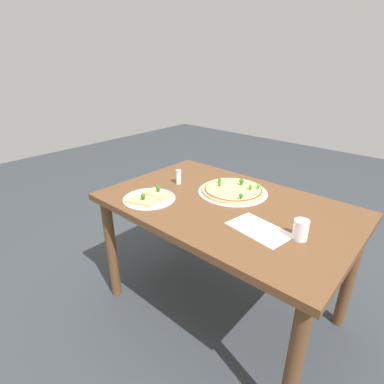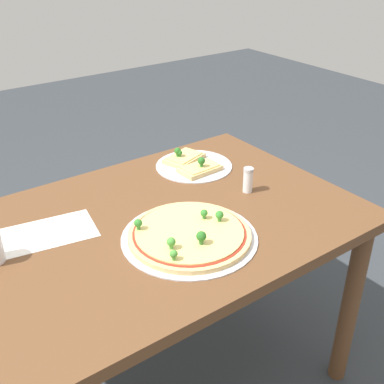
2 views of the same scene
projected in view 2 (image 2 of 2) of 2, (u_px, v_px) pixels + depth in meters
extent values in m
cube|color=brown|center=(148.00, 228.00, 1.42)|extent=(1.26, 0.81, 0.04)
cylinder|color=brown|center=(222.00, 218.00, 2.13)|extent=(0.06, 0.06, 0.67)
cylinder|color=brown|center=(350.00, 306.00, 1.63)|extent=(0.06, 0.06, 0.67)
cylinder|color=silver|center=(189.00, 237.00, 1.34)|extent=(0.38, 0.38, 0.00)
cylinder|color=#DBB775|center=(189.00, 235.00, 1.33)|extent=(0.34, 0.34, 0.01)
cylinder|color=#A82D1E|center=(189.00, 232.00, 1.33)|extent=(0.32, 0.32, 0.00)
cylinder|color=#EACC75|center=(189.00, 231.00, 1.33)|extent=(0.30, 0.30, 0.00)
sphere|color=#479338|center=(174.00, 254.00, 1.20)|extent=(0.02, 0.02, 0.02)
cylinder|color=#51973E|center=(174.00, 258.00, 1.21)|extent=(0.01, 0.01, 0.01)
sphere|color=#337A2D|center=(219.00, 215.00, 1.36)|extent=(0.02, 0.02, 0.02)
cylinder|color=#3F8136|center=(219.00, 219.00, 1.37)|extent=(0.01, 0.01, 0.01)
sphere|color=#479338|center=(171.00, 242.00, 1.24)|extent=(0.02, 0.02, 0.02)
cylinder|color=#51973E|center=(171.00, 247.00, 1.25)|extent=(0.01, 0.01, 0.01)
sphere|color=#337A2D|center=(204.00, 213.00, 1.37)|extent=(0.02, 0.02, 0.02)
cylinder|color=#3F8136|center=(204.00, 217.00, 1.38)|extent=(0.01, 0.01, 0.01)
sphere|color=#286B23|center=(201.00, 236.00, 1.26)|extent=(0.03, 0.03, 0.03)
cylinder|color=#37742D|center=(201.00, 242.00, 1.27)|extent=(0.01, 0.01, 0.01)
sphere|color=#337A2D|center=(138.00, 223.00, 1.32)|extent=(0.02, 0.02, 0.02)
cylinder|color=#3F8136|center=(138.00, 228.00, 1.33)|extent=(0.01, 0.01, 0.01)
cylinder|color=silver|center=(194.00, 166.00, 1.74)|extent=(0.28, 0.28, 0.00)
cube|color=#DBB775|center=(184.00, 158.00, 1.77)|extent=(0.17, 0.14, 0.02)
cube|color=#EACC75|center=(184.00, 156.00, 1.77)|extent=(0.14, 0.11, 0.00)
sphere|color=#286B23|center=(178.00, 151.00, 1.75)|extent=(0.02, 0.02, 0.02)
cylinder|color=#37742D|center=(178.00, 155.00, 1.76)|extent=(0.01, 0.01, 0.01)
sphere|color=#286B23|center=(180.00, 153.00, 1.75)|extent=(0.02, 0.02, 0.02)
cylinder|color=#37742D|center=(180.00, 156.00, 1.76)|extent=(0.01, 0.01, 0.01)
cube|color=#DBB775|center=(200.00, 169.00, 1.70)|extent=(0.15, 0.09, 0.02)
cube|color=#EACC75|center=(200.00, 166.00, 1.69)|extent=(0.13, 0.08, 0.00)
sphere|color=#286B23|center=(201.00, 161.00, 1.67)|extent=(0.03, 0.03, 0.03)
cylinder|color=#37742D|center=(201.00, 165.00, 1.68)|extent=(0.01, 0.01, 0.01)
cylinder|color=silver|center=(248.00, 181.00, 1.56)|extent=(0.03, 0.03, 0.07)
cylinder|color=#B2B2B7|center=(249.00, 170.00, 1.54)|extent=(0.03, 0.03, 0.01)
cube|color=white|center=(47.00, 233.00, 1.36)|extent=(0.29, 0.20, 0.00)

